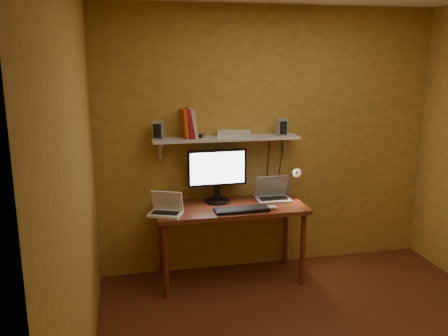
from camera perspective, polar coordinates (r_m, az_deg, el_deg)
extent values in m
cube|color=#B89238|center=(4.76, 5.39, 3.30)|extent=(3.40, 0.02, 2.60)
cube|color=#B89238|center=(2.99, -17.30, -3.21)|extent=(0.02, 3.20, 2.60)
cube|color=maroon|center=(4.47, 0.80, -4.84)|extent=(1.40, 0.60, 0.04)
cylinder|color=maroon|center=(4.29, -7.00, -11.10)|extent=(0.05, 0.05, 0.71)
cylinder|color=maroon|center=(4.57, 9.44, -9.64)|extent=(0.05, 0.05, 0.71)
cylinder|color=maroon|center=(4.73, -7.54, -8.74)|extent=(0.05, 0.05, 0.71)
cylinder|color=maroon|center=(4.98, 7.42, -7.58)|extent=(0.05, 0.05, 0.71)
cube|color=silver|center=(4.50, 0.28, 3.59)|extent=(1.40, 0.25, 0.02)
cube|color=silver|center=(4.53, -7.70, 2.23)|extent=(0.03, 0.03, 0.18)
cube|color=silver|center=(4.79, 7.27, 2.83)|extent=(0.03, 0.03, 0.18)
cylinder|color=black|center=(4.58, -0.81, -3.99)|extent=(0.25, 0.25, 0.02)
cube|color=black|center=(4.56, -0.81, -2.91)|extent=(0.06, 0.05, 0.18)
cube|color=black|center=(4.50, -0.82, 0.04)|extent=(0.57, 0.05, 0.35)
cube|color=white|center=(4.48, -0.77, -0.01)|extent=(0.53, 0.02, 0.31)
cube|color=gray|center=(4.65, 5.95, -3.80)|extent=(0.33, 0.24, 0.02)
cube|color=black|center=(4.64, 5.96, -3.67)|extent=(0.28, 0.13, 0.00)
cube|color=gray|center=(4.68, 5.72, -2.16)|extent=(0.33, 0.10, 0.22)
cube|color=#142241|center=(4.68, 5.72, -2.16)|extent=(0.29, 0.08, 0.18)
cube|color=white|center=(4.24, -7.08, -5.52)|extent=(0.34, 0.29, 0.02)
cube|color=black|center=(4.24, -7.09, -5.38)|extent=(0.26, 0.19, 0.00)
cube|color=white|center=(4.27, -6.85, -3.93)|extent=(0.29, 0.18, 0.19)
cube|color=black|center=(4.27, -6.85, -3.93)|extent=(0.25, 0.15, 0.16)
cube|color=black|center=(4.31, 2.13, -5.05)|extent=(0.49, 0.17, 0.03)
ellipsoid|color=white|center=(4.39, 5.78, -4.72)|extent=(0.10, 0.08, 0.03)
cube|color=silver|center=(4.87, 7.77, -3.32)|extent=(0.05, 0.06, 0.08)
cylinder|color=silver|center=(4.83, 7.83, -1.61)|extent=(0.02, 0.02, 0.28)
cylinder|color=silver|center=(4.72, 8.21, -0.21)|extent=(0.01, 0.16, 0.01)
cone|color=silver|center=(4.65, 8.55, -0.43)|extent=(0.09, 0.09, 0.09)
sphere|color=#FFE0A5|center=(4.63, 8.63, -0.49)|extent=(0.04, 0.04, 0.04)
cube|color=gray|center=(4.39, -7.92, 4.50)|extent=(0.12, 0.12, 0.17)
cube|color=gray|center=(4.62, 6.91, 4.90)|extent=(0.10, 0.10, 0.16)
cube|color=#CF4714|center=(4.43, -4.75, 5.34)|extent=(0.06, 0.19, 0.27)
cube|color=maroon|center=(4.43, -4.26, 5.35)|extent=(0.07, 0.19, 0.27)
cube|color=beige|center=(4.44, -3.77, 5.37)|extent=(0.08, 0.19, 0.27)
cube|color=silver|center=(4.40, -2.93, 3.90)|extent=(0.10, 0.03, 0.06)
cylinder|color=black|center=(4.38, -2.89, 3.86)|extent=(0.04, 0.02, 0.03)
cube|color=white|center=(4.52, 1.19, 4.13)|extent=(0.35, 0.27, 0.05)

